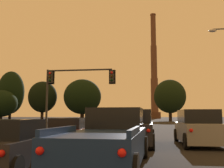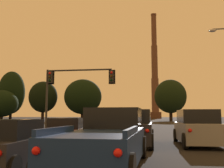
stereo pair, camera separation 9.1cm
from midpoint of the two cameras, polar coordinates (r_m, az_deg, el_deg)
suv_center_lane_front at (r=14.15m, az=4.89°, el=-9.51°), size 2.17×4.93×1.86m
pickup_truck_center_lane_second at (r=8.18m, az=-0.83°, el=-12.11°), size 2.37×5.57×1.82m
hatchback_left_lane_second at (r=8.72m, az=-20.85°, el=-12.26°), size 2.04×4.16×1.44m
sedan_left_lane_front at (r=14.14m, az=-9.41°, el=-10.38°), size 2.00×4.71×1.43m
suv_right_lane_front at (r=14.82m, az=18.27°, el=-9.07°), size 2.17×4.93×1.86m
traffic_light_overhead_left at (r=23.14m, az=-9.06°, el=0.07°), size 6.26×0.50×5.61m
smokestack at (r=143.14m, az=9.32°, el=1.62°), size 6.17×6.17×57.64m
treeline_left_mid at (r=78.32m, az=12.63°, el=-2.63°), size 9.24×8.31×12.09m
treeline_far_right at (r=81.42m, az=-14.73°, el=-2.74°), size 8.61×7.75×11.84m
treeline_right_mid at (r=94.23m, az=-21.02°, el=-1.74°), size 8.94×8.04×16.45m
treeline_far_left at (r=77.76m, az=-6.32°, el=-2.77°), size 11.09×9.98×12.28m
treeline_center_right at (r=89.40m, az=-22.82°, el=-3.94°), size 10.07×9.06×9.53m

